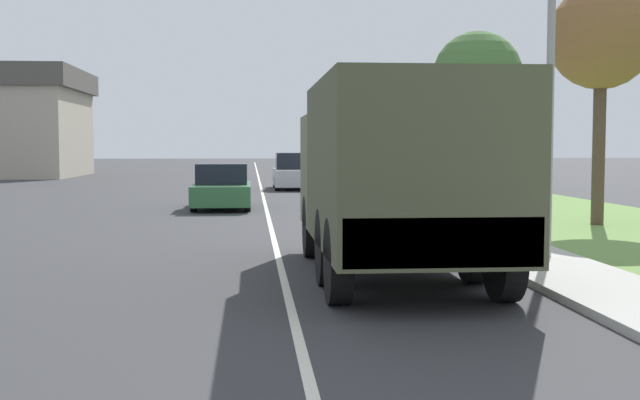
# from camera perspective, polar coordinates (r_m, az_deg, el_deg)

# --- Properties ---
(ground_plane) EXTENTS (180.00, 180.00, 0.00)m
(ground_plane) POSITION_cam_1_polar(r_m,az_deg,el_deg) (39.65, -4.21, 0.86)
(ground_plane) COLOR #38383A
(lane_centre_stripe) EXTENTS (0.12, 120.00, 0.00)m
(lane_centre_stripe) POSITION_cam_1_polar(r_m,az_deg,el_deg) (39.65, -4.21, 0.86)
(lane_centre_stripe) COLOR silver
(lane_centre_stripe) RESTS_ON ground
(sidewalk_right) EXTENTS (1.80, 120.00, 0.12)m
(sidewalk_right) POSITION_cam_1_polar(r_m,az_deg,el_deg) (39.96, 2.25, 0.97)
(sidewalk_right) COLOR beige
(sidewalk_right) RESTS_ON ground
(grass_strip_right) EXTENTS (7.00, 120.00, 0.02)m
(grass_strip_right) POSITION_cam_1_polar(r_m,az_deg,el_deg) (40.75, 8.40, 0.92)
(grass_strip_right) COLOR #6B9347
(grass_strip_right) RESTS_ON ground
(military_truck) EXTENTS (2.54, 6.83, 3.05)m
(military_truck) POSITION_cam_1_polar(r_m,az_deg,el_deg) (12.68, 5.34, 2.12)
(military_truck) COLOR #606647
(military_truck) RESTS_ON ground
(car_nearest_ahead) EXTENTS (1.89, 4.21, 1.50)m
(car_nearest_ahead) POSITION_cam_1_polar(r_m,az_deg,el_deg) (26.88, -6.98, 0.84)
(car_nearest_ahead) COLOR #336B3D
(car_nearest_ahead) RESTS_ON ground
(car_second_ahead) EXTENTS (1.90, 4.51, 1.74)m
(car_second_ahead) POSITION_cam_1_polar(r_m,az_deg,el_deg) (38.70, -1.89, 1.94)
(car_second_ahead) COLOR #B7BABF
(car_second_ahead) RESTS_ON ground
(tree_mid_right) EXTENTS (2.73, 2.73, 6.26)m
(tree_mid_right) POSITION_cam_1_polar(r_m,az_deg,el_deg) (22.35, 19.37, 10.77)
(tree_mid_right) COLOR #4C3D2D
(tree_mid_right) RESTS_ON grass_strip_right
(tree_far_right) EXTENTS (4.02, 4.02, 7.17)m
(tree_far_right) POSITION_cam_1_polar(r_m,az_deg,el_deg) (36.90, 11.13, 8.59)
(tree_far_right) COLOR brown
(tree_far_right) RESTS_ON grass_strip_right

